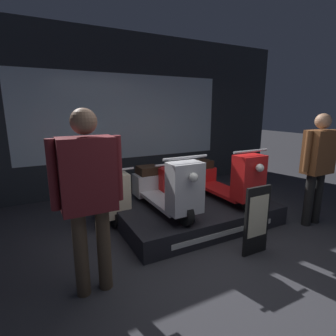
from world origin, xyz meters
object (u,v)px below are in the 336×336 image
(scooter_backrow_1, at_px, (158,187))
(scooter_display_right, at_px, (224,179))
(scooter_display_left, at_px, (165,188))
(person_left_browsing, at_px, (88,188))
(scooter_backrow_0, at_px, (106,195))
(person_right_browsing, at_px, (318,161))
(price_sign_board, at_px, (257,220))

(scooter_backrow_1, bearing_deg, scooter_display_right, -52.10)
(scooter_display_left, height_order, person_left_browsing, person_left_browsing)
(person_left_browsing, bearing_deg, scooter_display_right, 21.03)
(scooter_backrow_0, relative_size, person_right_browsing, 0.95)
(person_left_browsing, bearing_deg, scooter_display_left, 35.68)
(scooter_backrow_1, relative_size, price_sign_board, 1.85)
(scooter_backrow_0, height_order, person_right_browsing, person_right_browsing)
(scooter_display_left, bearing_deg, scooter_display_right, 0.00)
(scooter_backrow_0, xyz_separation_m, person_left_browsing, (-0.58, -1.80, 0.70))
(person_right_browsing, relative_size, price_sign_board, 1.96)
(scooter_backrow_0, bearing_deg, scooter_display_left, -56.01)
(scooter_display_left, relative_size, person_left_browsing, 0.91)
(scooter_backrow_0, relative_size, person_left_browsing, 0.91)
(person_right_browsing, bearing_deg, person_left_browsing, -180.00)
(scooter_display_left, distance_m, person_right_browsing, 2.26)
(person_left_browsing, xyz_separation_m, price_sign_board, (1.87, -0.22, -0.61))
(scooter_backrow_1, bearing_deg, person_right_browsing, -46.32)
(person_left_browsing, bearing_deg, person_right_browsing, 0.00)
(scooter_display_right, xyz_separation_m, person_right_browsing, (1.00, -0.87, 0.36))
(scooter_backrow_0, bearing_deg, person_left_browsing, -107.97)
(scooter_display_right, xyz_separation_m, person_left_browsing, (-2.27, -0.87, 0.42))
(person_right_browsing, height_order, price_sign_board, person_right_browsing)
(scooter_display_right, xyz_separation_m, scooter_backrow_0, (-1.68, 0.93, -0.29))
(scooter_display_right, xyz_separation_m, price_sign_board, (-0.40, -1.10, -0.20))
(scooter_display_left, xyz_separation_m, scooter_display_right, (1.05, 0.00, 0.00))
(scooter_display_right, bearing_deg, scooter_display_left, 180.00)
(person_left_browsing, bearing_deg, scooter_backrow_0, 72.03)
(scooter_backrow_1, bearing_deg, price_sign_board, -80.77)
(scooter_display_right, distance_m, scooter_backrow_1, 1.21)
(scooter_display_right, bearing_deg, price_sign_board, -109.86)
(person_left_browsing, relative_size, person_right_browsing, 1.05)
(scooter_display_right, bearing_deg, person_left_browsing, -158.97)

